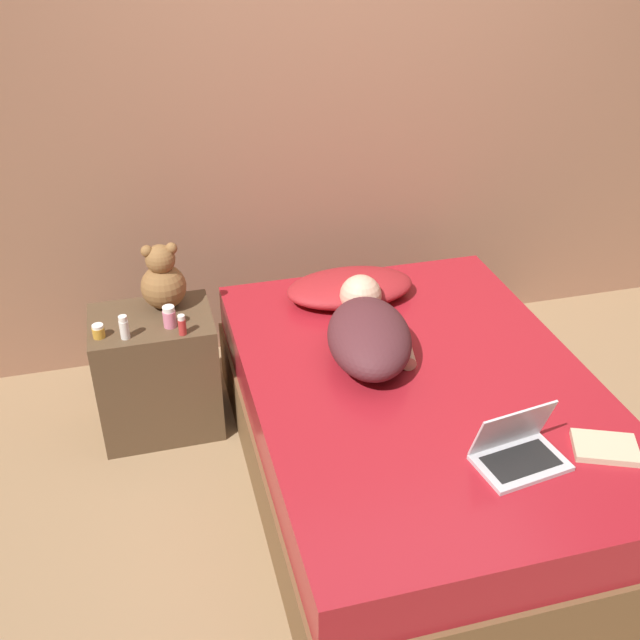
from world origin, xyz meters
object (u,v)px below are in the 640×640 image
Objects in this scene: person_lying at (369,331)px; teddy_bear at (163,280)px; bottle_pink at (169,317)px; pillow at (350,287)px; laptop at (518,449)px; bottle_red at (182,325)px; bottle_white at (124,327)px; bottle_amber at (98,331)px; book at (605,448)px.

person_lying is 2.47× the size of teddy_bear.
teddy_bear is at bearing 91.28° from bottle_pink.
teddy_bear reaches higher than bottle_pink.
pillow is 1.83× the size of laptop.
bottle_red is (-1.00, 0.98, 0.06)m from laptop.
person_lying is at bearing 101.88° from laptop.
teddy_bear is 2.89× the size of bottle_white.
person_lying reaches higher than bottle_red.
teddy_bear is at bearing 32.73° from bottle_amber.
pillow is at bearing 9.84° from bottle_white.
bottle_red is (-0.78, -0.21, 0.04)m from pillow.
laptop is (0.22, -1.19, -0.01)m from pillow.
pillow is 1.21m from laptop.
bottle_red is at bearing -78.97° from teddy_bear.
bottle_white reaches higher than bottle_amber.
book is (1.32, -1.02, -0.09)m from bottle_red.
bottle_pink is (-0.82, -0.13, 0.05)m from pillow.
person_lying is 2.30× the size of laptop.
teddy_bear is 1.87m from book.
pillow is at bearing 94.74° from person_lying.
laptop is at bearing -39.47° from bottle_white.
laptop is at bearing -45.33° from bottle_pink.
book is at bearing -34.09° from bottle_white.
bottle_pink is 0.29m from bottle_amber.
bottle_pink is at bearing -171.01° from pillow.
teddy_bear is at bearing 101.03° from bottle_red.
bottle_pink is at bearing 120.66° from bottle_red.
laptop is 1.07× the size of teddy_bear.
laptop is at bearing -44.47° from bottle_red.
pillow is 1.12m from bottle_amber.
teddy_bear is (-0.77, 0.48, 0.09)m from person_lying.
pillow is 6.57× the size of bottle_red.
person_lying is 2.88× the size of book.
bottle_pink is (-0.77, 0.31, 0.00)m from person_lying.
bottle_amber is 0.11m from bottle_white.
teddy_bear is at bearing 177.07° from pillow.
teddy_bear is 1.17× the size of book.
teddy_bear is 0.35m from bottle_amber.
book is at bearing -40.81° from person_lying.
person_lying reaches higher than laptop.
pillow is at bearing 7.20° from bottle_amber.
bottle_red is (-0.72, 0.23, 0.00)m from person_lying.
laptop is 1.49m from bottle_pink.
teddy_bear reaches higher than pillow.
person_lying is at bearing -15.79° from bottle_amber.
pillow is 0.84m from teddy_bear.
person_lying is 12.76× the size of bottle_amber.
laptop is 1.41m from bottle_red.
pillow is 0.81m from bottle_red.
bottle_amber is 0.23× the size of book.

